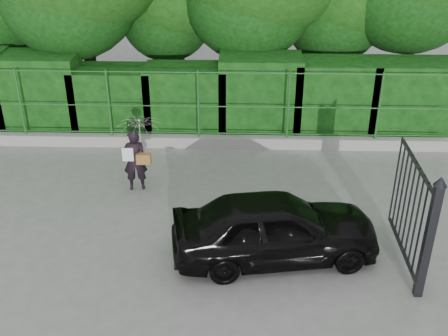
{
  "coord_description": "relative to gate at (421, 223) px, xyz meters",
  "views": [
    {
      "loc": [
        1.47,
        -8.83,
        6.61
      ],
      "look_at": [
        1.16,
        1.3,
        1.1
      ],
      "focal_mm": 45.0,
      "sensor_mm": 36.0,
      "label": 1
    }
  ],
  "objects": [
    {
      "name": "gate",
      "position": [
        0.0,
        0.0,
        0.0
      ],
      "size": [
        0.22,
        2.33,
        2.36
      ],
      "color": "black",
      "rests_on": "ground"
    },
    {
      "name": "woman",
      "position": [
        -5.37,
        3.04,
        -0.03
      ],
      "size": [
        0.95,
        0.97,
        1.74
      ],
      "color": "black",
      "rests_on": "ground"
    },
    {
      "name": "fence",
      "position": [
        -4.38,
        5.22,
        0.01
      ],
      "size": [
        14.13,
        0.06,
        1.8
      ],
      "color": "#235B24",
      "rests_on": "kerb"
    },
    {
      "name": "car",
      "position": [
        -2.44,
        0.57,
        -0.53
      ],
      "size": [
        4.04,
        2.13,
        1.31
      ],
      "primitive_type": "imported",
      "rotation": [
        0.0,
        0.0,
        1.73
      ],
      "color": "black",
      "rests_on": "ground"
    },
    {
      "name": "ground",
      "position": [
        -4.6,
        0.72,
        -1.19
      ],
      "size": [
        80.0,
        80.0,
        0.0
      ],
      "primitive_type": "plane",
      "color": "gray"
    },
    {
      "name": "kerb",
      "position": [
        -4.6,
        5.22,
        -1.04
      ],
      "size": [
        14.0,
        0.25,
        0.3
      ],
      "primitive_type": "cube",
      "color": "#9E9E99",
      "rests_on": "ground"
    },
    {
      "name": "hedge",
      "position": [
        -4.64,
        6.22,
        -0.15
      ],
      "size": [
        14.2,
        1.2,
        2.22
      ],
      "color": "black",
      "rests_on": "ground"
    }
  ]
}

